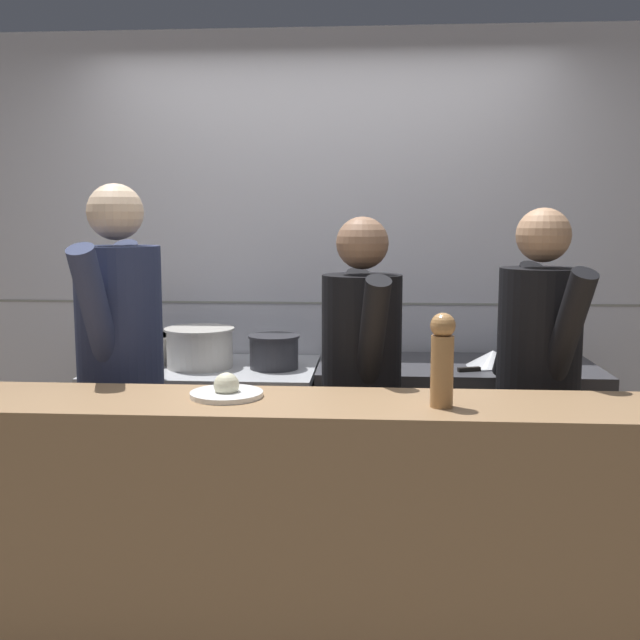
{
  "coord_description": "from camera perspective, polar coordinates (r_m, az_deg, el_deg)",
  "views": [
    {
      "loc": [
        0.28,
        -2.66,
        1.6
      ],
      "look_at": [
        0.04,
        0.69,
        1.15
      ],
      "focal_mm": 42.0,
      "sensor_mm": 36.0,
      "label": 1
    }
  ],
  "objects": [
    {
      "name": "pepper_mill",
      "position": [
        2.48,
        9.3,
        -2.86
      ],
      "size": [
        0.08,
        0.08,
        0.31
      ],
      "color": "#AD7A47",
      "rests_on": "pass_counter"
    },
    {
      "name": "oven_range",
      "position": [
        3.95,
        -8.52,
        -9.64
      ],
      "size": [
        1.11,
        0.71,
        0.86
      ],
      "color": "#232326",
      "rests_on": "ground_plane"
    },
    {
      "name": "wall_back_tiled",
      "position": [
        4.1,
        0.13,
        3.43
      ],
      "size": [
        8.0,
        0.06,
        2.6
      ],
      "color": "silver",
      "rests_on": "ground_plane"
    },
    {
      "name": "sauce_pot",
      "position": [
        3.81,
        -9.15,
        -2.0
      ],
      "size": [
        0.35,
        0.35,
        0.2
      ],
      "color": "beige",
      "rests_on": "oven_range"
    },
    {
      "name": "stock_pot",
      "position": [
        3.97,
        -13.14,
        -2.1
      ],
      "size": [
        0.3,
        0.3,
        0.15
      ],
      "color": "beige",
      "rests_on": "oven_range"
    },
    {
      "name": "pass_counter",
      "position": [
        2.72,
        0.81,
        -16.46
      ],
      "size": [
        3.12,
        0.45,
        0.99
      ],
      "color": "#93704C",
      "rests_on": "ground_plane"
    },
    {
      "name": "chefs_knife",
      "position": [
        3.63,
        12.65,
        -3.67
      ],
      "size": [
        0.36,
        0.15,
        0.02
      ],
      "color": "#B7BABF",
      "rests_on": "prep_counter"
    },
    {
      "name": "chef_head_cook",
      "position": [
        3.26,
        -14.94,
        -3.73
      ],
      "size": [
        0.38,
        0.76,
        1.75
      ],
      "rotation": [
        0.0,
        0.0,
        -0.07
      ],
      "color": "black",
      "rests_on": "ground_plane"
    },
    {
      "name": "plated_dish_main",
      "position": [
        2.64,
        -7.13,
        -5.38
      ],
      "size": [
        0.26,
        0.26,
        0.09
      ],
      "color": "white",
      "rests_on": "pass_counter"
    },
    {
      "name": "braising_pot",
      "position": [
        3.74,
        -3.52,
        -2.35
      ],
      "size": [
        0.26,
        0.26,
        0.17
      ],
      "color": "#2D2D33",
      "rests_on": "oven_range"
    },
    {
      "name": "chef_line",
      "position": [
        3.2,
        16.24,
        -4.99
      ],
      "size": [
        0.42,
        0.72,
        1.65
      ],
      "rotation": [
        0.0,
        0.0,
        0.28
      ],
      "color": "black",
      "rests_on": "ground_plane"
    },
    {
      "name": "prep_counter",
      "position": [
        3.88,
        10.22,
        -9.84
      ],
      "size": [
        1.37,
        0.65,
        0.89
      ],
      "color": "#38383D",
      "rests_on": "ground_plane"
    },
    {
      "name": "chef_sous",
      "position": [
        3.12,
        3.16,
        -5.4
      ],
      "size": [
        0.39,
        0.71,
        1.61
      ],
      "rotation": [
        0.0,
        0.0,
        0.22
      ],
      "color": "black",
      "rests_on": "ground_plane"
    },
    {
      "name": "mixing_bowl_steel",
      "position": [
        3.75,
        13.03,
        -2.84
      ],
      "size": [
        0.26,
        0.26,
        0.08
      ],
      "color": "#B7BABF",
      "rests_on": "prep_counter"
    }
  ]
}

